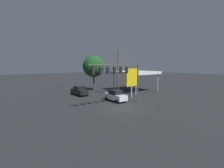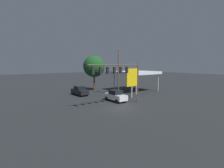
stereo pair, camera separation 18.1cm
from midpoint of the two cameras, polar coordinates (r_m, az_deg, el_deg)
The scene contains 8 objects.
ground_plane at distance 25.77m, azimuth 2.99°, elevation -7.86°, with size 200.00×200.00×0.00m, color black.
traffic_signal_assembly at distance 26.41m, azimuth 2.14°, elevation 3.82°, with size 9.72×0.43×6.61m.
utility_pole at distance 35.70m, azimuth 2.27°, elevation 4.13°, with size 2.40×0.26×9.21m.
gas_station_canopy at distance 42.03m, azimuth 7.96°, elevation 3.67°, with size 8.63×8.57×4.66m.
price_sign at distance 33.48m, azimuth 6.65°, elevation 1.93°, with size 2.74×0.27×5.55m.
sedan_waiting at distance 30.17m, azimuth 1.37°, elevation -3.86°, with size 2.16×4.45×1.93m.
sedan_far at distance 36.35m, azimuth -10.38°, elevation -2.16°, with size 2.10×4.42×1.93m.
street_tree at distance 42.06m, azimuth -5.77°, elevation 5.76°, with size 5.14×5.14×8.41m.
Camera 2 is at (16.43, 18.77, 6.45)m, focal length 28.00 mm.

